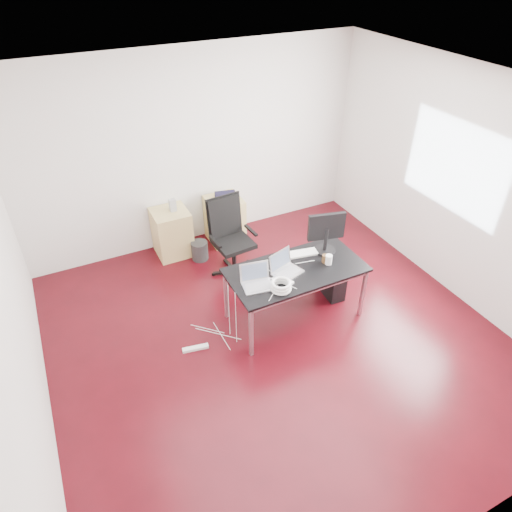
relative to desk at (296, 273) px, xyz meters
name	(u,v)px	position (x,y,z in m)	size (l,w,h in m)	color
room_shell	(283,239)	(-0.34, -0.26, 0.73)	(5.00, 5.00, 5.00)	#35060C
desk	(296,273)	(0.00, 0.00, 0.00)	(1.60, 0.80, 0.73)	black
office_chair	(230,234)	(-0.31, 1.20, -0.07)	(0.52, 0.54, 1.08)	black
filing_cabinet_left	(172,233)	(-0.91, 1.97, -0.33)	(0.50, 0.50, 0.70)	tan
filing_cabinet_right	(225,219)	(-0.08, 1.97, -0.33)	(0.50, 0.50, 0.70)	tan
pc_tower	(331,279)	(0.65, 0.17, -0.46)	(0.20, 0.45, 0.44)	black
wastebasket	(200,251)	(-0.62, 1.65, -0.54)	(0.24, 0.24, 0.28)	black
power_strip	(196,348)	(-1.29, 0.01, -0.66)	(0.30, 0.06, 0.04)	white
laptop_left	(257,281)	(-0.53, -0.05, 0.11)	(0.37, 0.30, 0.23)	silver
laptop_right	(285,268)	(-0.14, 0.01, 0.11)	(0.39, 0.34, 0.23)	silver
monitor	(326,231)	(0.50, 0.18, 0.34)	(0.45, 0.26, 0.51)	black
keyboard	(299,254)	(0.18, 0.23, 0.06)	(0.44, 0.14, 0.02)	white
cup_white	(329,260)	(0.39, -0.08, 0.11)	(0.08, 0.08, 0.12)	white
cup_brown	(325,259)	(0.37, -0.03, 0.10)	(0.08, 0.08, 0.10)	#50351B
cable_coil	(281,286)	(-0.34, -0.24, 0.11)	(0.24, 0.24, 0.11)	white
power_adapter	(290,283)	(-0.20, -0.20, 0.07)	(0.07, 0.07, 0.03)	white
speaker	(173,205)	(-0.85, 1.97, 0.11)	(0.09, 0.08, 0.18)	#9E9E9E
navy_garment	(226,197)	(-0.06, 1.93, 0.07)	(0.30, 0.24, 0.09)	black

